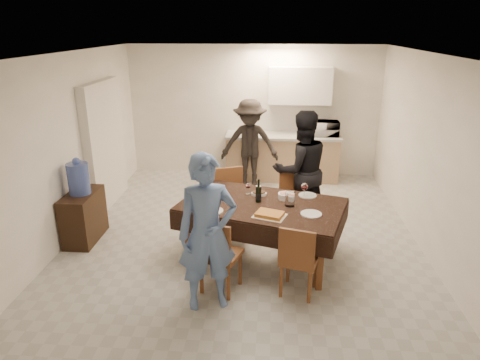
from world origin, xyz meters
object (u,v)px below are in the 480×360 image
Objects in this scene: person_kitchen at (250,144)px; microwave at (325,128)px; console at (84,217)px; person_far at (301,170)px; wine_bottle at (259,191)px; water_pitcher at (290,199)px; dining_table at (262,206)px; savoury_tart at (270,214)px; person_near at (207,233)px; water_jug at (78,179)px.

microwave is at bearing 17.25° from person_kitchen.
person_far reaches higher than console.
console is at bearing -7.02° from person_far.
water_pitcher is (0.40, -0.10, -0.06)m from wine_bottle.
savoury_tart is (0.10, -0.38, 0.06)m from dining_table.
savoury_tart is (2.66, -0.71, 0.46)m from console.
person_near is at bearing -34.52° from console.
person_near reaches higher than water_pitcher.
wine_bottle is 0.60× the size of microwave.
microwave is at bearing -125.45° from person_far.
wine_bottle reaches higher than water_pitcher.
wine_bottle is 1.17m from person_far.
wine_bottle is at bearing -6.41° from console.
microwave is (0.79, 3.24, 0.17)m from water_pitcher.
person_far is at bearing 13.00° from water_jug.
person_far reaches higher than dining_table.
person_kitchen reaches higher than wine_bottle.
wine_bottle is (2.51, -0.28, 0.59)m from console.
water_jug is at bearing -90.00° from console.
savoury_tart is at bearing -14.99° from water_jug.
wine_bottle reaches higher than savoury_tart.
water_pitcher is at bearing -76.71° from person_kitchen.
wine_bottle is 0.42m from water_pitcher.
microwave is (3.70, 2.86, 0.69)m from console.
water_pitcher is 3.34m from microwave.
microwave reaches higher than water_pitcher.
console is at bearing -133.06° from person_kitchen.
person_kitchen is at bearing 95.50° from wine_bottle.
person_far is at bearing 74.58° from microwave.
dining_table is 12.49× the size of water_pitcher.
dining_table is at bearing -7.39° from console.
dining_table is 2.94× the size of console.
savoury_tart is 0.94m from person_near.
savoury_tart is at bearing -82.53° from person_kitchen.
person_kitchen is at bearing 46.94° from console.
dining_table is 0.20m from wine_bottle.
person_far reaches higher than person_near.
person_far is at bearing 79.33° from dining_table.
dining_table is at bearing -7.39° from water_jug.
microwave is 0.29× the size of person_far.
microwave is 0.31× the size of person_kitchen.
wine_bottle is 0.18× the size of person_kitchen.
person_kitchen reaches higher than water_pitcher.
person_far is (1.10, 2.10, 0.03)m from person_near.
microwave is 2.23m from person_far.
person_kitchen reaches higher than console.
water_pitcher is at bearing 8.85° from dining_table.
wine_bottle reaches higher than dining_table.
microwave is at bearing 69.24° from wine_bottle.
dining_table is at bearing 44.17° from person_near.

